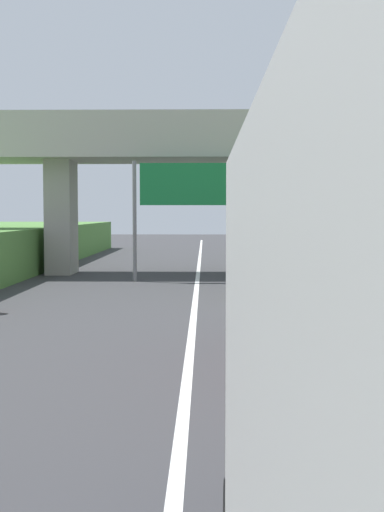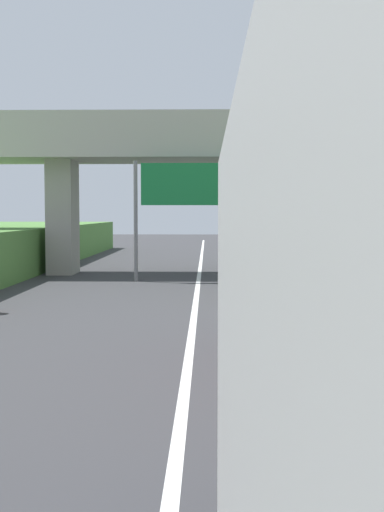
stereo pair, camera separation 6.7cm
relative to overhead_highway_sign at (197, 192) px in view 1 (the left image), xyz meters
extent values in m
cube|color=white|center=(0.00, -3.68, -4.05)|extent=(0.20, 99.67, 0.01)
cube|color=#ADA89E|center=(0.00, 3.78, 2.27)|extent=(40.00, 4.80, 1.10)
cube|color=#ADA89E|center=(0.00, 1.56, 3.37)|extent=(40.00, 0.36, 1.10)
cube|color=#ADA89E|center=(0.00, 6.00, 3.37)|extent=(40.00, 0.36, 1.10)
cube|color=#9F9A91|center=(-6.99, 3.78, -1.17)|extent=(1.30, 2.20, 5.77)
cube|color=#9F9A91|center=(6.99, 3.78, -1.17)|extent=(1.30, 2.20, 5.77)
cylinder|color=slate|center=(-2.85, 0.00, -1.32)|extent=(0.18, 0.18, 5.47)
cylinder|color=slate|center=(2.85, 0.00, -1.32)|extent=(0.18, 0.18, 5.47)
cube|color=#167238|center=(0.00, 0.00, 0.37)|extent=(5.20, 0.12, 1.90)
cube|color=white|center=(0.00, -0.01, 0.37)|extent=(4.89, 0.01, 1.67)
cube|color=#2D3842|center=(4.76, -13.47, -1.86)|extent=(1.89, 0.06, 0.90)
cylinder|color=black|center=(3.79, -14.49, -3.57)|extent=(0.30, 0.96, 0.96)
cylinder|color=black|center=(3.69, -17.88, -3.57)|extent=(0.30, 0.96, 0.96)
cube|color=black|center=(4.97, -8.21, -3.39)|extent=(1.10, 7.30, 0.36)
cube|color=gold|center=(4.97, -5.61, -2.16)|extent=(2.10, 2.10, 2.10)
cube|color=#2D3842|center=(4.97, -4.59, -1.86)|extent=(1.89, 0.06, 0.90)
cube|color=silver|center=(4.97, -9.26, -1.91)|extent=(2.30, 5.20, 2.60)
cube|color=#A8A8A4|center=(4.97, -11.84, -1.91)|extent=(2.21, 0.04, 2.50)
cylinder|color=black|center=(4.00, -5.61, -3.57)|extent=(0.30, 0.96, 0.96)
cylinder|color=black|center=(5.94, -5.61, -3.57)|extent=(0.30, 0.96, 0.96)
cylinder|color=black|center=(3.90, -10.69, -3.57)|extent=(0.30, 0.96, 0.96)
cylinder|color=black|center=(3.90, -9.00, -3.57)|extent=(0.30, 0.96, 0.96)
cylinder|color=black|center=(6.04, -9.00, -3.57)|extent=(0.30, 0.96, 0.96)
cube|color=#233D9E|center=(1.61, -25.19, -2.16)|extent=(2.10, 2.10, 2.10)
cube|color=#2D3842|center=(1.61, -24.17, -1.86)|extent=(1.89, 0.06, 0.90)
cube|color=black|center=(5.12, -1.77, -3.35)|extent=(1.76, 4.10, 0.76)
cube|color=black|center=(5.12, -1.92, -2.65)|extent=(1.56, 1.90, 0.64)
cube|color=#2D3842|center=(5.12, -2.84, -2.65)|extent=(1.44, 0.06, 0.54)
cylinder|color=black|center=(4.30, -0.49, -3.73)|extent=(0.22, 0.64, 0.64)
cylinder|color=black|center=(5.94, -0.49, -3.73)|extent=(0.22, 0.64, 0.64)
cylinder|color=black|center=(4.30, -3.04, -3.73)|extent=(0.22, 0.64, 0.64)
cylinder|color=black|center=(5.94, -3.04, -3.73)|extent=(0.22, 0.64, 0.64)
camera|label=1|loc=(0.32, -30.48, -0.92)|focal=47.20mm
camera|label=2|loc=(0.39, -30.47, -0.92)|focal=47.20mm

